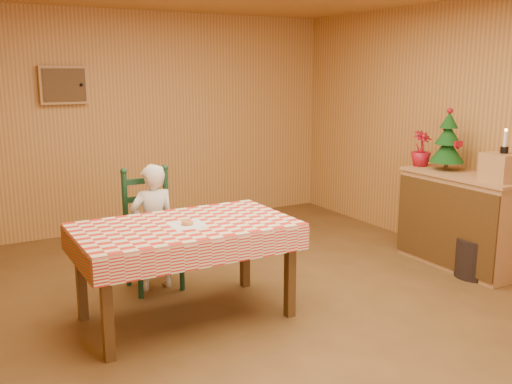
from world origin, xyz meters
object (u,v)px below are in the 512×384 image
(dining_table, at_px, (185,234))
(seated_child, at_px, (153,227))
(ladder_chair, at_px, (151,232))
(christmas_tree, at_px, (448,142))
(crate, at_px, (503,167))
(shelf_unit, at_px, (462,220))
(storage_bin, at_px, (476,258))

(dining_table, xyz_separation_m, seated_child, (0.00, 0.73, -0.13))
(dining_table, height_order, ladder_chair, ladder_chair)
(christmas_tree, bearing_deg, crate, -90.00)
(seated_child, height_order, christmas_tree, christmas_tree)
(dining_table, distance_m, ladder_chair, 0.81)
(seated_child, distance_m, shelf_unit, 2.99)
(dining_table, xyz_separation_m, ladder_chair, (-0.00, 0.79, -0.18))
(shelf_unit, bearing_deg, christmas_tree, 88.02)
(ladder_chair, bearing_deg, seated_child, -90.00)
(dining_table, height_order, shelf_unit, shelf_unit)
(dining_table, distance_m, christmas_tree, 2.90)
(crate, distance_m, storage_bin, 0.88)
(shelf_unit, xyz_separation_m, storage_bin, (-0.12, -0.30, -0.28))
(christmas_tree, bearing_deg, dining_table, -178.99)
(christmas_tree, bearing_deg, storage_bin, -103.37)
(ladder_chair, bearing_deg, storage_bin, -25.32)
(ladder_chair, xyz_separation_m, storage_bin, (2.72, -1.29, -0.32))
(crate, relative_size, christmas_tree, 0.48)
(ladder_chair, height_order, storage_bin, ladder_chair)
(dining_table, bearing_deg, christmas_tree, 1.01)
(dining_table, distance_m, crate, 2.94)
(dining_table, relative_size, storage_bin, 4.44)
(storage_bin, bearing_deg, christmas_tree, 76.63)
(dining_table, height_order, storage_bin, dining_table)
(christmas_tree, distance_m, storage_bin, 1.17)
(seated_child, bearing_deg, dining_table, 90.00)
(seated_child, distance_m, storage_bin, 3.01)
(seated_child, bearing_deg, crate, 155.00)
(christmas_tree, xyz_separation_m, storage_bin, (-0.13, -0.55, -1.02))
(seated_child, bearing_deg, storage_bin, 155.67)
(shelf_unit, distance_m, crate, 0.71)
(dining_table, relative_size, seated_child, 1.47)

